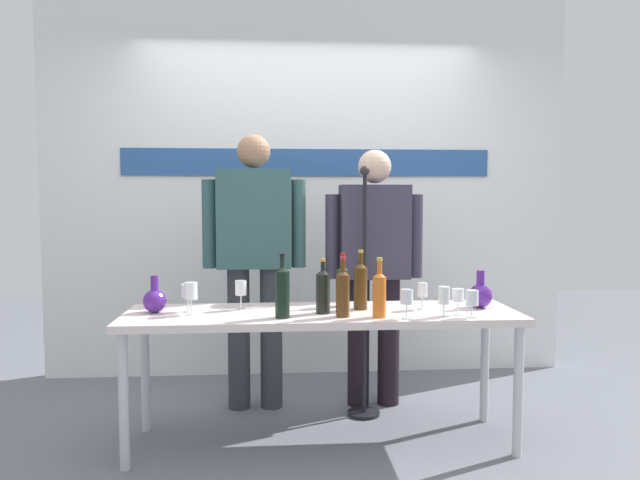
{
  "coord_description": "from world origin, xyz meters",
  "views": [
    {
      "loc": [
        -0.26,
        -3.15,
        1.35
      ],
      "look_at": [
        0.0,
        0.15,
        1.11
      ],
      "focal_mm": 33.25,
      "sensor_mm": 36.0,
      "label": 1
    }
  ],
  "objects_px": {
    "presenter_right": "(374,260)",
    "wine_bottle_3": "(379,293)",
    "wine_bottle_2": "(361,285)",
    "wine_glass_right_4": "(407,297)",
    "microphone_stand": "(364,333)",
    "wine_glass_left_0": "(241,289)",
    "decanter_blue_left": "(155,300)",
    "wine_glass_right_2": "(444,296)",
    "wine_glass_right_1": "(458,296)",
    "presenter_left": "(254,251)",
    "wine_bottle_0": "(343,284)",
    "wine_glass_left_2": "(188,291)",
    "wine_glass_right_3": "(472,298)",
    "display_table": "(322,323)",
    "decanter_blue_right": "(480,295)",
    "wine_bottle_1": "(343,291)",
    "wine_glass_right_0": "(422,290)",
    "wine_bottle_5": "(323,290)",
    "wine_glass_left_1": "(191,292)",
    "wine_bottle_4": "(282,291)"
  },
  "relations": [
    {
      "from": "wine_bottle_3",
      "to": "microphone_stand",
      "type": "height_order",
      "value": "microphone_stand"
    },
    {
      "from": "presenter_right",
      "to": "wine_glass_right_3",
      "type": "xyz_separation_m",
      "value": [
        0.37,
        -0.81,
        -0.12
      ]
    },
    {
      "from": "wine_glass_right_2",
      "to": "wine_glass_right_3",
      "type": "height_order",
      "value": "wine_glass_right_2"
    },
    {
      "from": "wine_glass_right_1",
      "to": "wine_glass_right_3",
      "type": "xyz_separation_m",
      "value": [
        0.05,
        -0.08,
        -0.0
      ]
    },
    {
      "from": "wine_glass_left_0",
      "to": "microphone_stand",
      "type": "bearing_deg",
      "value": 23.11
    },
    {
      "from": "wine_bottle_2",
      "to": "wine_bottle_1",
      "type": "bearing_deg",
      "value": -121.67
    },
    {
      "from": "wine_bottle_3",
      "to": "microphone_stand",
      "type": "distance_m",
      "value": 0.67
    },
    {
      "from": "display_table",
      "to": "wine_glass_left_0",
      "type": "bearing_deg",
      "value": 168.73
    },
    {
      "from": "wine_glass_left_0",
      "to": "microphone_stand",
      "type": "relative_size",
      "value": 0.1
    },
    {
      "from": "decanter_blue_right",
      "to": "wine_glass_right_1",
      "type": "bearing_deg",
      "value": -134.8
    },
    {
      "from": "presenter_right",
      "to": "wine_glass_right_1",
      "type": "xyz_separation_m",
      "value": [
        0.32,
        -0.74,
        -0.11
      ]
    },
    {
      "from": "wine_bottle_2",
      "to": "wine_glass_left_2",
      "type": "height_order",
      "value": "wine_bottle_2"
    },
    {
      "from": "wine_glass_right_0",
      "to": "presenter_left",
      "type": "bearing_deg",
      "value": 148.59
    },
    {
      "from": "wine_glass_right_2",
      "to": "microphone_stand",
      "type": "bearing_deg",
      "value": 118.14
    },
    {
      "from": "wine_bottle_2",
      "to": "wine_glass_right_4",
      "type": "distance_m",
      "value": 0.34
    },
    {
      "from": "presenter_right",
      "to": "presenter_left",
      "type": "bearing_deg",
      "value": -180.0
    },
    {
      "from": "wine_bottle_1",
      "to": "wine_bottle_3",
      "type": "relative_size",
      "value": 1.01
    },
    {
      "from": "wine_bottle_5",
      "to": "wine_bottle_4",
      "type": "bearing_deg",
      "value": -154.78
    },
    {
      "from": "wine_glass_left_2",
      "to": "wine_bottle_3",
      "type": "bearing_deg",
      "value": -12.59
    },
    {
      "from": "wine_bottle_5",
      "to": "wine_glass_right_1",
      "type": "xyz_separation_m",
      "value": [
        0.7,
        -0.1,
        -0.02
      ]
    },
    {
      "from": "wine_glass_right_1",
      "to": "wine_glass_right_2",
      "type": "distance_m",
      "value": 0.1
    },
    {
      "from": "wine_glass_left_2",
      "to": "wine_glass_right_1",
      "type": "distance_m",
      "value": 1.44
    },
    {
      "from": "display_table",
      "to": "decanter_blue_right",
      "type": "relative_size",
      "value": 10.09
    },
    {
      "from": "decanter_blue_left",
      "to": "wine_glass_right_2",
      "type": "distance_m",
      "value": 1.53
    },
    {
      "from": "wine_bottle_1",
      "to": "wine_glass_left_0",
      "type": "xyz_separation_m",
      "value": [
        -0.53,
        0.24,
        -0.02
      ]
    },
    {
      "from": "wine_bottle_1",
      "to": "wine_glass_right_4",
      "type": "bearing_deg",
      "value": -14.04
    },
    {
      "from": "wine_bottle_4",
      "to": "wine_glass_left_1",
      "type": "bearing_deg",
      "value": 166.25
    },
    {
      "from": "wine_bottle_1",
      "to": "wine_glass_left_1",
      "type": "xyz_separation_m",
      "value": [
        -0.79,
        0.11,
        -0.01
      ]
    },
    {
      "from": "wine_bottle_1",
      "to": "wine_bottle_4",
      "type": "bearing_deg",
      "value": -179.36
    },
    {
      "from": "display_table",
      "to": "decanter_blue_right",
      "type": "distance_m",
      "value": 0.9
    },
    {
      "from": "wine_bottle_1",
      "to": "decanter_blue_right",
      "type": "bearing_deg",
      "value": 13.32
    },
    {
      "from": "presenter_right",
      "to": "wine_bottle_3",
      "type": "distance_m",
      "value": 0.78
    },
    {
      "from": "decanter_blue_left",
      "to": "wine_glass_left_0",
      "type": "relative_size",
      "value": 1.25
    },
    {
      "from": "wine_bottle_0",
      "to": "wine_bottle_3",
      "type": "bearing_deg",
      "value": -64.89
    },
    {
      "from": "presenter_right",
      "to": "wine_bottle_2",
      "type": "xyz_separation_m",
      "value": [
        -0.17,
        -0.54,
        -0.08
      ]
    },
    {
      "from": "decanter_blue_left",
      "to": "wine_glass_left_0",
      "type": "xyz_separation_m",
      "value": [
        0.45,
        0.05,
        0.05
      ]
    },
    {
      "from": "wine_glass_left_0",
      "to": "presenter_right",
      "type": "bearing_deg",
      "value": 31.29
    },
    {
      "from": "display_table",
      "to": "presenter_left",
      "type": "distance_m",
      "value": 0.78
    },
    {
      "from": "decanter_blue_right",
      "to": "presenter_right",
      "type": "bearing_deg",
      "value": 132.75
    },
    {
      "from": "wine_bottle_0",
      "to": "wine_glass_left_2",
      "type": "relative_size",
      "value": 1.99
    },
    {
      "from": "display_table",
      "to": "wine_glass_right_4",
      "type": "xyz_separation_m",
      "value": [
        0.41,
        -0.23,
        0.17
      ]
    },
    {
      "from": "wine_glass_left_0",
      "to": "microphone_stand",
      "type": "distance_m",
      "value": 0.86
    },
    {
      "from": "display_table",
      "to": "wine_bottle_3",
      "type": "distance_m",
      "value": 0.38
    },
    {
      "from": "wine_glass_left_1",
      "to": "wine_glass_right_2",
      "type": "relative_size",
      "value": 1.08
    },
    {
      "from": "wine_bottle_2",
      "to": "wine_glass_right_2",
      "type": "bearing_deg",
      "value": -32.19
    },
    {
      "from": "wine_bottle_5",
      "to": "wine_glass_left_1",
      "type": "bearing_deg",
      "value": 178.86
    },
    {
      "from": "display_table",
      "to": "wine_bottle_0",
      "type": "height_order",
      "value": "wine_bottle_0"
    },
    {
      "from": "wine_bottle_5",
      "to": "wine_glass_right_1",
      "type": "bearing_deg",
      "value": -8.04
    },
    {
      "from": "wine_bottle_5",
      "to": "wine_bottle_1",
      "type": "bearing_deg",
      "value": -46.84
    },
    {
      "from": "decanter_blue_left",
      "to": "microphone_stand",
      "type": "height_order",
      "value": "microphone_stand"
    }
  ]
}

